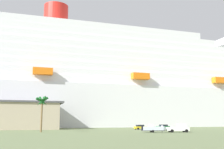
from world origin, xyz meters
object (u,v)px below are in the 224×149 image
at_px(cruise_ship, 123,88).
at_px(small_boat_on_trailer, 155,129).
at_px(parked_car_yellow_taxi, 140,127).
at_px(parked_car_green_wagon, 163,127).
at_px(palm_tree, 42,103).
at_px(pickup_truck, 179,128).

distance_m(cruise_ship, small_boat_on_trailer, 71.87).
xyz_separation_m(parked_car_yellow_taxi, parked_car_green_wagon, (10.17, 3.58, 0.00)).
relative_size(palm_tree, parked_car_green_wagon, 1.90).
relative_size(cruise_ship, small_boat_on_trailer, 40.96).
bearing_deg(parked_car_green_wagon, small_boat_on_trailer, -119.71).
xyz_separation_m(pickup_truck, parked_car_green_wagon, (9.45, 28.12, -0.21)).
distance_m(small_boat_on_trailer, palm_tree, 30.06).
height_order(cruise_ship, parked_car_green_wagon, cruise_ship).
height_order(pickup_truck, parked_car_yellow_taxi, pickup_truck).
distance_m(pickup_truck, parked_car_yellow_taxi, 24.56).
xyz_separation_m(small_boat_on_trailer, parked_car_yellow_taxi, (5.24, 23.44, -0.13)).
xyz_separation_m(cruise_ship, palm_tree, (-41.65, -59.15, -12.26)).
xyz_separation_m(cruise_ship, pickup_truck, (-7.70, -69.15, -18.61)).
relative_size(cruise_ship, pickup_truck, 49.94).
bearing_deg(cruise_ship, parked_car_yellow_taxi, -100.69).
bearing_deg(cruise_ship, parked_car_green_wagon, -87.55).
bearing_deg(parked_car_yellow_taxi, cruise_ship, 79.31).
bearing_deg(parked_car_yellow_taxi, palm_tree, -156.36).
height_order(pickup_truck, parked_car_green_wagon, pickup_truck).
relative_size(cruise_ship, parked_car_green_wagon, 59.94).
bearing_deg(small_boat_on_trailer, palm_tree, 162.37).
distance_m(cruise_ship, palm_tree, 73.38).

